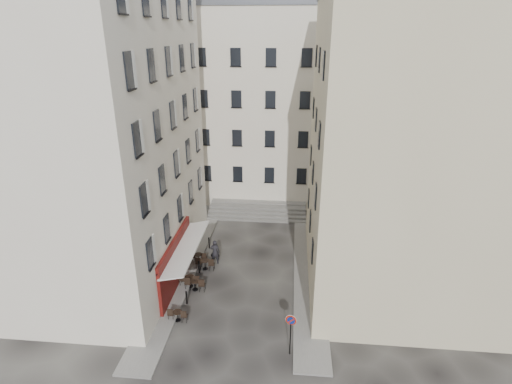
# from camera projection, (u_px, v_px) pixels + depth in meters

# --- Properties ---
(ground) EXTENTS (90.00, 90.00, 0.00)m
(ground) POSITION_uv_depth(u_px,v_px,m) (240.00, 297.00, 25.95)
(ground) COLOR black
(ground) RESTS_ON ground
(sidewalk_left) EXTENTS (2.00, 22.00, 0.12)m
(sidewalk_left) POSITION_uv_depth(u_px,v_px,m) (188.00, 260.00, 30.01)
(sidewalk_left) COLOR slate
(sidewalk_left) RESTS_ON ground
(sidewalk_right) EXTENTS (2.00, 18.00, 0.12)m
(sidewalk_right) POSITION_uv_depth(u_px,v_px,m) (308.00, 274.00, 28.30)
(sidewalk_right) COLOR slate
(sidewalk_right) RESTS_ON ground
(building_left) EXTENTS (12.20, 16.20, 20.60)m
(building_left) POSITION_uv_depth(u_px,v_px,m) (82.00, 127.00, 25.76)
(building_left) COLOR beige
(building_left) RESTS_ON ground
(building_right) EXTENTS (12.20, 14.20, 18.60)m
(building_right) POSITION_uv_depth(u_px,v_px,m) (412.00, 148.00, 24.76)
(building_right) COLOR #B9AD8A
(building_right) RESTS_ON ground
(building_back) EXTENTS (18.20, 10.20, 18.60)m
(building_back) POSITION_uv_depth(u_px,v_px,m) (253.00, 103.00, 40.06)
(building_back) COLOR beige
(building_back) RESTS_ON ground
(cafe_storefront) EXTENTS (1.74, 7.30, 3.50)m
(cafe_storefront) POSITION_uv_depth(u_px,v_px,m) (177.00, 261.00, 26.55)
(cafe_storefront) COLOR #4C110A
(cafe_storefront) RESTS_ON ground
(stone_steps) EXTENTS (9.00, 3.15, 0.80)m
(stone_steps) POSITION_uv_depth(u_px,v_px,m) (257.00, 211.00, 37.40)
(stone_steps) COLOR #5E5C59
(stone_steps) RESTS_ON ground
(bollard_near) EXTENTS (0.12, 0.12, 0.98)m
(bollard_near) POSITION_uv_depth(u_px,v_px,m) (186.00, 297.00, 25.12)
(bollard_near) COLOR black
(bollard_near) RESTS_ON ground
(bollard_mid) EXTENTS (0.12, 0.12, 0.98)m
(bollard_mid) POSITION_uv_depth(u_px,v_px,m) (199.00, 267.00, 28.35)
(bollard_mid) COLOR black
(bollard_mid) RESTS_ON ground
(bollard_far) EXTENTS (0.12, 0.12, 0.98)m
(bollard_far) POSITION_uv_depth(u_px,v_px,m) (209.00, 242.00, 31.57)
(bollard_far) COLOR black
(bollard_far) RESTS_ON ground
(no_parking_sign) EXTENTS (0.57, 0.18, 2.54)m
(no_parking_sign) POSITION_uv_depth(u_px,v_px,m) (291.00, 327.00, 20.71)
(no_parking_sign) COLOR black
(no_parking_sign) RESTS_ON ground
(bistro_table_a) EXTENTS (1.20, 0.56, 0.84)m
(bistro_table_a) POSITION_uv_depth(u_px,v_px,m) (178.00, 315.00, 23.69)
(bistro_table_a) COLOR black
(bistro_table_a) RESTS_ON ground
(bistro_table_b) EXTENTS (1.38, 0.64, 0.97)m
(bistro_table_b) POSITION_uv_depth(u_px,v_px,m) (195.00, 284.00, 26.48)
(bistro_table_b) COLOR black
(bistro_table_b) RESTS_ON ground
(bistro_table_c) EXTENTS (1.42, 0.66, 1.00)m
(bistro_table_c) POSITION_uv_depth(u_px,v_px,m) (190.00, 280.00, 26.81)
(bistro_table_c) COLOR black
(bistro_table_c) RESTS_ON ground
(bistro_table_d) EXTENTS (1.38, 0.65, 0.97)m
(bistro_table_d) POSITION_uv_depth(u_px,v_px,m) (205.00, 263.00, 28.79)
(bistro_table_d) COLOR black
(bistro_table_d) RESTS_ON ground
(bistro_table_e) EXTENTS (1.28, 0.60, 0.90)m
(bistro_table_e) POSITION_uv_depth(u_px,v_px,m) (199.00, 257.00, 29.64)
(bistro_table_e) COLOR black
(bistro_table_e) RESTS_ON ground
(pedestrian) EXTENTS (0.72, 0.49, 1.91)m
(pedestrian) POSITION_uv_depth(u_px,v_px,m) (215.00, 252.00, 29.39)
(pedestrian) COLOR black
(pedestrian) RESTS_ON ground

